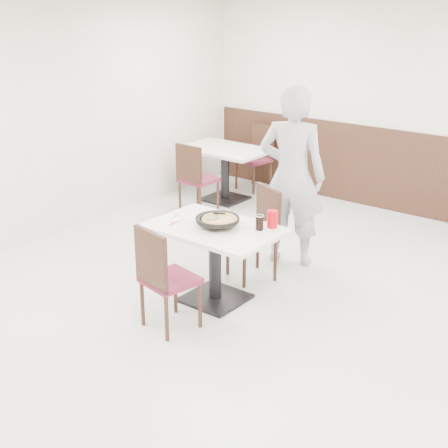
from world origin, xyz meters
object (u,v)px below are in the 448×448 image
Objects in this scene: bg_chair_left_near at (199,178)px; bg_table_left at (225,174)px; red_cup at (272,219)px; diner_person at (292,177)px; bg_chair_left_far at (254,158)px; pizza at (219,221)px; side_plate at (173,218)px; chair_far at (252,235)px; main_table at (215,264)px; pizza_pan at (218,222)px; cola_glass at (259,223)px; chair_near at (170,277)px.

bg_table_left is at bearing 96.09° from bg_chair_left_near.
red_cup is 2.71m from bg_chair_left_near.
bg_chair_left_far is (-1.87, 1.93, -0.49)m from diner_person.
bg_chair_left_far is at bearing 120.50° from pizza.
side_plate is at bearing 121.59° from bg_chair_left_far.
main_table is at bearing 117.00° from chair_far.
bg_chair_left_far reaches higher than pizza.
main_table is at bearing -122.48° from pizza_pan.
side_plate is at bearing -166.11° from pizza_pan.
side_plate is at bearing -168.40° from main_table.
bg_chair_left_near is 1.00× the size of bg_chair_left_far.
cola_glass is 0.81× the size of red_cup.
chair_far is 0.79× the size of bg_table_left.
side_plate is at bearing 49.61° from diner_person.
bg_table_left is at bearing 126.71° from pizza_pan.
cola_glass is at bearing 135.07° from bg_chair_left_far.
main_table is 1.26× the size of chair_near.
bg_chair_left_far reaches higher than pizza_pan.
bg_chair_left_far is at bearing 120.17° from pizza_pan.
main_table is 5.97× the size of side_plate.
cola_glass is at bearing 157.22° from chair_far.
diner_person is at bearing 111.98° from red_cup.
diner_person is 2.35m from bg_table_left.
bg_chair_left_far is (-1.80, 3.15, 0.10)m from main_table.
bg_chair_left_far is at bearing -29.91° from chair_far.
bg_table_left is (-1.39, 2.58, -0.38)m from side_plate.
bg_chair_left_far is at bearing 128.18° from red_cup.
main_table is 3.09m from bg_table_left.
bg_chair_left_near reaches higher than red_cup.
cola_glass is at bearing -36.67° from bg_chair_left_near.
pizza is at bearing 129.29° from bg_chair_left_far.
bg_table_left is at bearing -53.38° from diner_person.
pizza_pan is 2.56× the size of cola_glass.
pizza is 2.37× the size of cola_glass.
main_table is at bearing -162.64° from pizza.
bg_chair_left_near is (-1.79, 1.83, -0.32)m from pizza_pan.
chair_near is (0.02, -0.63, 0.10)m from main_table.
bg_chair_left_near is (-1.75, 1.24, 0.00)m from chair_far.
red_cup reaches higher than pizza.
main_table is 1.26× the size of bg_chair_left_far.
side_plate is 1.55× the size of cola_glass.
diner_person is 2.00m from bg_chair_left_near.
diner_person reaches higher than side_plate.
diner_person reaches higher than pizza.
chair_near is 2.85× the size of pizza_pan.
cola_glass reaches higher than pizza.
chair_far is 1.00× the size of bg_chair_left_near.
bg_table_left is (-1.81, 1.87, -0.10)m from chair_far.
chair_near is at bearing 124.48° from bg_chair_left_far.
bg_table_left is 0.67m from bg_chair_left_far.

